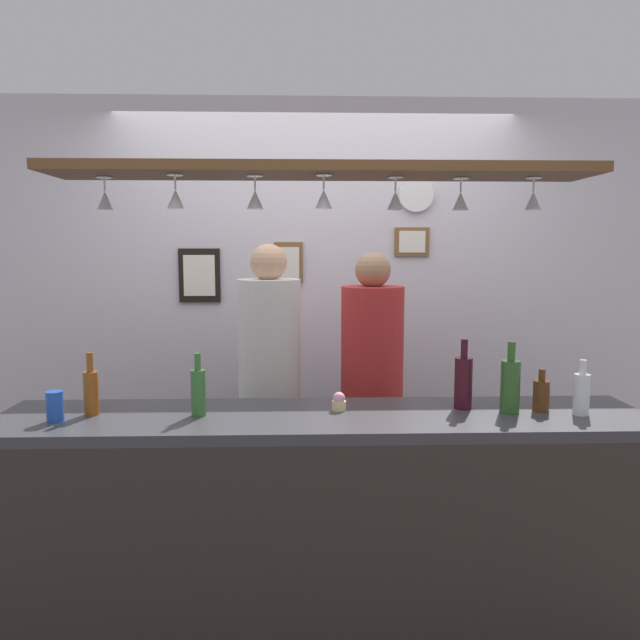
% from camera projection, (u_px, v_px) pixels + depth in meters
% --- Properties ---
extents(ground_plane, '(8.00, 8.00, 0.00)m').
position_uv_depth(ground_plane, '(321.00, 588.00, 2.95)').
color(ground_plane, '#4C4742').
extents(back_wall, '(4.40, 0.06, 2.60)m').
position_uv_depth(back_wall, '(315.00, 304.00, 3.89)').
color(back_wall, silver).
rests_on(back_wall, ground_plane).
extents(bar_counter, '(2.70, 0.55, 0.98)m').
position_uv_depth(bar_counter, '(325.00, 502.00, 2.38)').
color(bar_counter, '#38383D').
rests_on(bar_counter, ground_plane).
extents(overhead_glass_rack, '(2.20, 0.36, 0.04)m').
position_uv_depth(overhead_glass_rack, '(323.00, 171.00, 2.42)').
color(overhead_glass_rack, brown).
extents(hanging_wineglass_far_left, '(0.07, 0.07, 0.13)m').
position_uv_depth(hanging_wineglass_far_left, '(105.00, 199.00, 2.46)').
color(hanging_wineglass_far_left, silver).
rests_on(hanging_wineglass_far_left, overhead_glass_rack).
extents(hanging_wineglass_left, '(0.07, 0.07, 0.13)m').
position_uv_depth(hanging_wineglass_left, '(176.00, 198.00, 2.37)').
color(hanging_wineglass_left, silver).
rests_on(hanging_wineglass_left, overhead_glass_rack).
extents(hanging_wineglass_center_left, '(0.07, 0.07, 0.13)m').
position_uv_depth(hanging_wineglass_center_left, '(255.00, 198.00, 2.41)').
color(hanging_wineglass_center_left, silver).
rests_on(hanging_wineglass_center_left, overhead_glass_rack).
extents(hanging_wineglass_center, '(0.07, 0.07, 0.13)m').
position_uv_depth(hanging_wineglass_center, '(324.00, 198.00, 2.38)').
color(hanging_wineglass_center, silver).
rests_on(hanging_wineglass_center, overhead_glass_rack).
extents(hanging_wineglass_center_right, '(0.07, 0.07, 0.13)m').
position_uv_depth(hanging_wineglass_center_right, '(395.00, 199.00, 2.46)').
color(hanging_wineglass_center_right, silver).
rests_on(hanging_wineglass_center_right, overhead_glass_rack).
extents(hanging_wineglass_right, '(0.07, 0.07, 0.13)m').
position_uv_depth(hanging_wineglass_right, '(460.00, 200.00, 2.49)').
color(hanging_wineglass_right, silver).
rests_on(hanging_wineglass_right, overhead_glass_rack).
extents(hanging_wineglass_far_right, '(0.07, 0.07, 0.13)m').
position_uv_depth(hanging_wineglass_far_right, '(533.00, 200.00, 2.47)').
color(hanging_wineglass_far_right, silver).
rests_on(hanging_wineglass_far_right, overhead_glass_rack).
extents(person_left_white_patterned_shirt, '(0.34, 0.34, 1.69)m').
position_uv_depth(person_left_white_patterned_shirt, '(270.00, 368.00, 3.26)').
color(person_left_white_patterned_shirt, '#2D334C').
rests_on(person_left_white_patterned_shirt, ground_plane).
extents(person_middle_red_shirt, '(0.34, 0.34, 1.64)m').
position_uv_depth(person_middle_red_shirt, '(372.00, 372.00, 3.28)').
color(person_middle_red_shirt, '#2D334C').
rests_on(person_middle_red_shirt, ground_plane).
extents(bottle_beer_amber_tall, '(0.06, 0.06, 0.26)m').
position_uv_depth(bottle_beer_amber_tall, '(91.00, 391.00, 2.47)').
color(bottle_beer_amber_tall, brown).
rests_on(bottle_beer_amber_tall, bar_counter).
extents(bottle_soda_clear, '(0.06, 0.06, 0.23)m').
position_uv_depth(bottle_soda_clear, '(582.00, 393.00, 2.47)').
color(bottle_soda_clear, silver).
rests_on(bottle_soda_clear, bar_counter).
extents(bottle_champagne_green, '(0.08, 0.08, 0.30)m').
position_uv_depth(bottle_champagne_green, '(510.00, 385.00, 2.50)').
color(bottle_champagne_green, '#2D5623').
rests_on(bottle_champagne_green, bar_counter).
extents(bottle_wine_dark_red, '(0.08, 0.08, 0.30)m').
position_uv_depth(bottle_wine_dark_red, '(463.00, 381.00, 2.57)').
color(bottle_wine_dark_red, '#380F19').
rests_on(bottle_wine_dark_red, bar_counter).
extents(bottle_beer_brown_stubby, '(0.07, 0.07, 0.18)m').
position_uv_depth(bottle_beer_brown_stubby, '(541.00, 395.00, 2.53)').
color(bottle_beer_brown_stubby, '#512D14').
rests_on(bottle_beer_brown_stubby, bar_counter).
extents(bottle_beer_green_import, '(0.06, 0.06, 0.26)m').
position_uv_depth(bottle_beer_green_import, '(198.00, 391.00, 2.45)').
color(bottle_beer_green_import, '#336B2D').
rests_on(bottle_beer_green_import, bar_counter).
extents(drink_can, '(0.07, 0.07, 0.12)m').
position_uv_depth(drink_can, '(55.00, 406.00, 2.38)').
color(drink_can, '#1E4CB2').
rests_on(drink_can, bar_counter).
extents(cupcake, '(0.06, 0.06, 0.08)m').
position_uv_depth(cupcake, '(339.00, 402.00, 2.54)').
color(cupcake, beige).
rests_on(cupcake, bar_counter).
extents(picture_frame_upper_small, '(0.22, 0.02, 0.18)m').
position_uv_depth(picture_frame_upper_small, '(412.00, 242.00, 3.82)').
color(picture_frame_upper_small, brown).
rests_on(picture_frame_upper_small, back_wall).
extents(picture_frame_caricature, '(0.26, 0.02, 0.34)m').
position_uv_depth(picture_frame_caricature, '(200.00, 275.00, 3.80)').
color(picture_frame_caricature, black).
rests_on(picture_frame_caricature, back_wall).
extents(picture_frame_crest, '(0.18, 0.02, 0.26)m').
position_uv_depth(picture_frame_crest, '(288.00, 263.00, 3.81)').
color(picture_frame_crest, brown).
rests_on(picture_frame_crest, back_wall).
extents(wall_clock, '(0.22, 0.03, 0.22)m').
position_uv_depth(wall_clock, '(416.00, 194.00, 3.78)').
color(wall_clock, white).
rests_on(wall_clock, back_wall).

